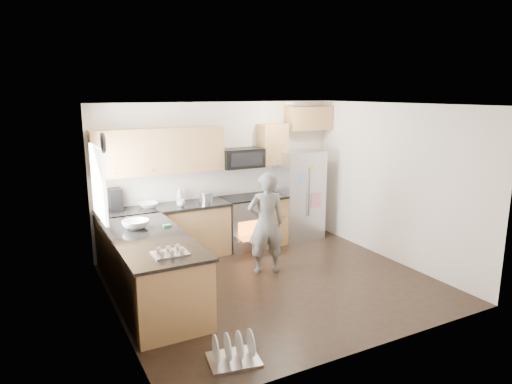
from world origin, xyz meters
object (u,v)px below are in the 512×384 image
stove_range (245,211)px  refrigerator (298,195)px  dish_rack (234,354)px  person (266,223)px

stove_range → refrigerator: 1.16m
stove_range → dish_rack: stove_range is taller
person → dish_rack: person is taller
stove_range → person: size_ratio=1.13×
person → refrigerator: bearing=-125.2°
stove_range → dish_rack: size_ratio=3.03×
dish_rack → stove_range: bearing=61.8°
stove_range → person: stove_range is taller
dish_rack → person: bearing=53.1°
stove_range → refrigerator: bearing=0.4°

